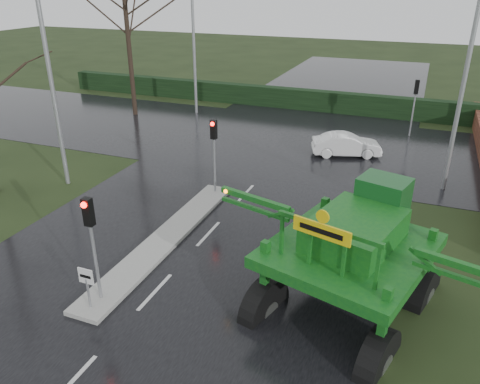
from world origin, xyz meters
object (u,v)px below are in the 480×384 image
at_px(traffic_signal_near, 90,228).
at_px(traffic_signal_mid, 214,141).
at_px(keep_left_sign, 87,282).
at_px(crop_sprayer, 270,239).
at_px(street_light_left_far, 197,28).
at_px(white_sedan, 345,156).
at_px(street_light_left_near, 53,57).
at_px(street_light_right, 461,59).
at_px(traffic_signal_far, 415,95).

xyz_separation_m(traffic_signal_near, traffic_signal_mid, (0.00, 8.50, 0.00)).
height_order(keep_left_sign, crop_sprayer, crop_sprayer).
bearing_deg(traffic_signal_near, street_light_left_far, 108.17).
height_order(keep_left_sign, white_sedan, keep_left_sign).
relative_size(traffic_signal_near, white_sedan, 0.93).
bearing_deg(street_light_left_near, traffic_signal_mid, 12.21).
xyz_separation_m(street_light_right, crop_sprayer, (-4.63, -11.30, -3.64)).
bearing_deg(keep_left_sign, traffic_signal_mid, 90.00).
bearing_deg(white_sedan, street_light_right, -139.86).
bearing_deg(street_light_right, traffic_signal_far, 101.95).
xyz_separation_m(keep_left_sign, traffic_signal_mid, (0.00, 8.99, 1.53)).
xyz_separation_m(traffic_signal_far, street_light_left_near, (-14.69, -14.01, 3.40)).
relative_size(keep_left_sign, traffic_signal_near, 0.38).
bearing_deg(street_light_left_far, crop_sprayer, -58.65).
xyz_separation_m(traffic_signal_near, street_light_left_near, (-6.89, 7.01, 3.40)).
bearing_deg(street_light_left_far, traffic_signal_mid, -61.14).
distance_m(traffic_signal_far, crop_sprayer, 19.53).
bearing_deg(traffic_signal_near, traffic_signal_mid, 90.00).
bearing_deg(traffic_signal_far, street_light_right, 101.95).
bearing_deg(white_sedan, traffic_signal_far, -50.19).
xyz_separation_m(traffic_signal_far, white_sedan, (-3.12, -5.10, -2.59)).
distance_m(keep_left_sign, traffic_signal_far, 22.93).
height_order(traffic_signal_far, street_light_left_far, street_light_left_far).
bearing_deg(keep_left_sign, traffic_signal_far, 70.07).
height_order(traffic_signal_mid, crop_sprayer, crop_sprayer).
distance_m(keep_left_sign, traffic_signal_near, 1.61).
height_order(traffic_signal_mid, traffic_signal_far, same).
xyz_separation_m(street_light_right, white_sedan, (-4.81, 2.90, -5.99)).
relative_size(traffic_signal_far, street_light_left_near, 0.35).
bearing_deg(keep_left_sign, crop_sprayer, 24.36).
relative_size(traffic_signal_mid, traffic_signal_far, 1.00).
relative_size(street_light_left_near, crop_sprayer, 1.16).
xyz_separation_m(traffic_signal_near, street_light_right, (9.49, 13.01, 3.40)).
height_order(street_light_left_near, crop_sprayer, street_light_left_near).
height_order(traffic_signal_mid, white_sedan, traffic_signal_mid).
relative_size(street_light_right, street_light_left_far, 1.00).
relative_size(traffic_signal_mid, street_light_right, 0.35).
bearing_deg(crop_sprayer, white_sedan, 106.37).
bearing_deg(street_light_left_near, traffic_signal_near, -45.47).
bearing_deg(traffic_signal_near, white_sedan, 73.61).
bearing_deg(keep_left_sign, white_sedan, 74.08).
bearing_deg(street_light_right, crop_sprayer, -112.29).
bearing_deg(traffic_signal_mid, keep_left_sign, -90.00).
distance_m(street_light_right, white_sedan, 8.22).
xyz_separation_m(traffic_signal_near, crop_sprayer, (4.86, 1.71, -0.24)).
xyz_separation_m(street_light_left_far, crop_sprayer, (11.76, -19.30, -3.64)).
relative_size(keep_left_sign, street_light_right, 0.14).
distance_m(traffic_signal_mid, white_sedan, 9.14).
bearing_deg(traffic_signal_far, crop_sprayer, 81.35).
bearing_deg(traffic_signal_far, traffic_signal_mid, 58.07).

